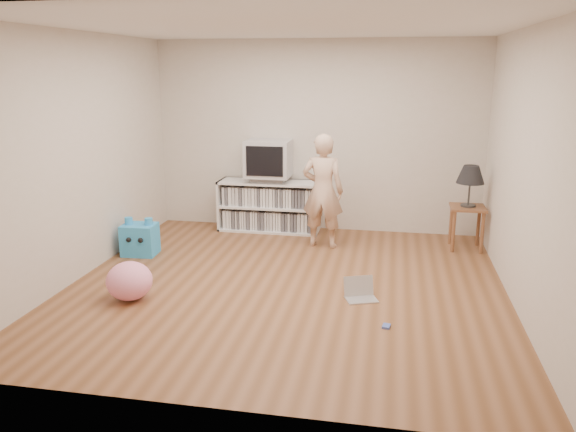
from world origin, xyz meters
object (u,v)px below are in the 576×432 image
at_px(plush_blue, 140,239).
at_px(plush_pink, 129,281).
at_px(crt_tv, 269,158).
at_px(person, 323,191).
at_px(dvd_deck, 269,179).
at_px(laptop, 360,293).
at_px(media_unit, 269,206).
at_px(side_table, 467,217).
at_px(table_lamp, 471,175).

bearing_deg(plush_blue, plush_pink, -72.54).
xyz_separation_m(crt_tv, person, (0.83, -0.60, -0.30)).
relative_size(dvd_deck, laptop, 1.23).
bearing_deg(media_unit, person, -36.90).
bearing_deg(side_table, plush_blue, -166.14).
relative_size(person, plush_pink, 3.22).
bearing_deg(plush_blue, media_unit, 42.30).
distance_m(crt_tv, table_lamp, 2.64).
height_order(media_unit, person, person).
height_order(media_unit, table_lamp, table_lamp).
bearing_deg(crt_tv, table_lamp, -7.97).
distance_m(crt_tv, person, 1.06).
bearing_deg(plush_blue, table_lamp, 10.40).
distance_m(dvd_deck, crt_tv, 0.29).
height_order(dvd_deck, side_table, dvd_deck).
height_order(person, plush_pink, person).
bearing_deg(laptop, side_table, 36.22).
bearing_deg(plush_pink, dvd_deck, 72.80).
relative_size(table_lamp, laptop, 1.41).
xyz_separation_m(dvd_deck, person, (0.83, -0.60, -0.01)).
height_order(side_table, laptop, side_table).
distance_m(crt_tv, plush_pink, 2.89).
bearing_deg(side_table, crt_tv, 172.03).
bearing_deg(side_table, laptop, -123.28).
height_order(laptop, plush_pink, plush_pink).
bearing_deg(plush_blue, side_table, 10.40).
relative_size(crt_tv, plush_blue, 1.29).
height_order(table_lamp, plush_blue, table_lamp).
relative_size(laptop, plush_pink, 0.81).
relative_size(media_unit, dvd_deck, 3.11).
bearing_deg(table_lamp, laptop, -123.28).
height_order(crt_tv, person, person).
bearing_deg(plush_blue, crt_tv, 41.90).
bearing_deg(plush_blue, person, 15.50).
xyz_separation_m(crt_tv, side_table, (2.62, -0.37, -0.60)).
height_order(crt_tv, table_lamp, crt_tv).
relative_size(person, laptop, 3.96).
relative_size(media_unit, table_lamp, 2.72).
distance_m(person, plush_blue, 2.33).
distance_m(side_table, laptop, 2.23).
xyz_separation_m(dvd_deck, crt_tv, (0.00, -0.00, 0.29)).
height_order(laptop, plush_blue, plush_blue).
bearing_deg(dvd_deck, crt_tv, -90.00).
height_order(dvd_deck, plush_pink, dvd_deck).
xyz_separation_m(media_unit, side_table, (2.62, -0.39, 0.07)).
relative_size(media_unit, plush_blue, 3.02).
xyz_separation_m(dvd_deck, plush_blue, (-1.32, -1.34, -0.54)).
bearing_deg(dvd_deck, table_lamp, -8.04).
height_order(dvd_deck, table_lamp, table_lamp).
bearing_deg(person, table_lamp, -167.71).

